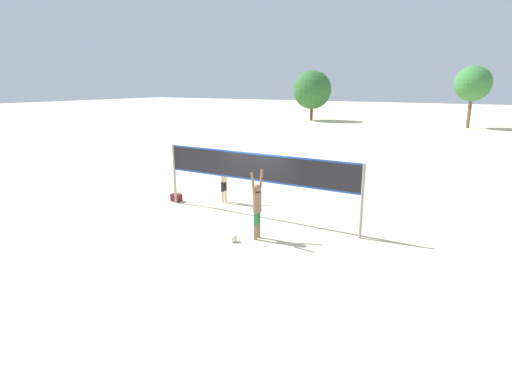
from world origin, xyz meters
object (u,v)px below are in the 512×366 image
player_blocker (224,175)px  tree_left_cluster (473,84)px  player_spiker (257,203)px  tree_right_cluster (312,90)px  volleyball_net (256,171)px  gear_bag (176,198)px  volleyball (233,238)px

player_blocker → tree_left_cluster: tree_left_cluster is taller
player_spiker → tree_right_cluster: bearing=20.4°
volleyball_net → player_spiker: bearing=-58.8°
gear_bag → tree_right_cluster: tree_right_cluster is taller
player_blocker → volleyball: size_ratio=9.15×
player_blocker → volleyball_net: bearing=63.3°
volleyball_net → tree_right_cluster: bearing=109.9°
volleyball_net → tree_right_cluster: size_ratio=1.18×
tree_right_cluster → gear_bag: bearing=-75.5°
player_spiker → player_blocker: player_spiker is taller
tree_right_cluster → volleyball_net: bearing=-70.1°
volleyball_net → tree_left_cluster: size_ratio=1.15×
volleyball_net → player_blocker: volleyball_net is taller
player_spiker → player_blocker: 4.24m
volleyball → gear_bag: gear_bag is taller
player_blocker → tree_right_cluster: tree_right_cluster is taller
tree_left_cluster → tree_right_cluster: bearing=-179.9°
gear_bag → tree_left_cluster: (8.80, 38.33, 4.64)m
player_spiker → tree_right_cluster: (-14.94, 40.20, 2.86)m
volleyball_net → volleyball: 2.88m
player_blocker → tree_left_cluster: bearing=169.4°
player_blocker → tree_right_cluster: size_ratio=0.33×
player_spiker → volleyball: player_spiker is taller
volleyball → tree_right_cluster: 43.46m
player_spiker → player_blocker: (-3.20, 2.79, -0.02)m
volleyball_net → tree_right_cluster: 41.00m
volleyball_net → tree_left_cluster: (4.82, 38.54, 3.03)m
volleyball_net → volleyball: bearing=-77.0°
volleyball_net → player_spiker: size_ratio=3.52×
volleyball → tree_left_cluster: 41.33m
player_blocker → tree_right_cluster: (-11.74, 37.41, 2.88)m
player_spiker → tree_right_cluster: size_ratio=0.34×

